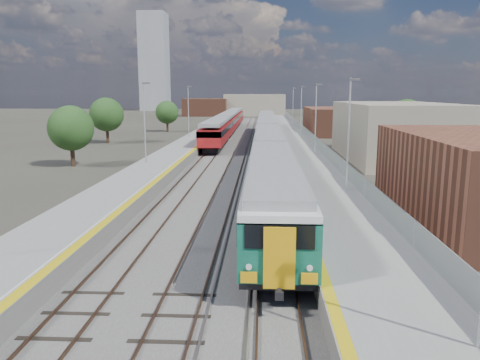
{
  "coord_description": "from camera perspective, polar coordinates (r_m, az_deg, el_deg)",
  "views": [
    {
      "loc": [
        0.92,
        -9.49,
        7.57
      ],
      "look_at": [
        -0.5,
        19.12,
        2.2
      ],
      "focal_mm": 35.0,
      "sensor_mm": 36.0,
      "label": 1
    }
  ],
  "objects": [
    {
      "name": "buildings",
      "position": [
        149.34,
        -4.57,
        11.79
      ],
      "size": [
        72.0,
        185.5,
        40.0
      ],
      "color": "brown",
      "rests_on": "ground"
    },
    {
      "name": "tree_c",
      "position": [
        92.76,
        -8.89,
        8.15
      ],
      "size": [
        4.43,
        4.43,
        6.01
      ],
      "color": "#382619",
      "rests_on": "ground"
    },
    {
      "name": "platform_left",
      "position": [
        63.18,
        -6.27,
        4.15
      ],
      "size": [
        4.3,
        155.0,
        8.52
      ],
      "color": "slate",
      "rests_on": "ground"
    },
    {
      "name": "tree_a",
      "position": [
        51.32,
        -19.92,
        5.95
      ],
      "size": [
        4.64,
        4.64,
        6.28
      ],
      "color": "#382619",
      "rests_on": "ground"
    },
    {
      "name": "tree_b",
      "position": [
        73.61,
        -15.97,
        7.68
      ],
      "size": [
        5.06,
        5.06,
        6.85
      ],
      "color": "#382619",
      "rests_on": "ground"
    },
    {
      "name": "ground",
      "position": [
        59.98,
        1.95,
        3.36
      ],
      "size": [
        320.0,
        320.0,
        0.0
      ],
      "primitive_type": "plane",
      "color": "#47443A",
      "rests_on": "ground"
    },
    {
      "name": "platform_right",
      "position": [
        62.54,
        6.84,
        4.08
      ],
      "size": [
        4.7,
        155.0,
        8.52
      ],
      "color": "slate",
      "rests_on": "ground"
    },
    {
      "name": "tree_d",
      "position": [
        75.85,
        19.63,
        7.44
      ],
      "size": [
        4.89,
        4.89,
        6.63
      ],
      "color": "#382619",
      "rests_on": "ground"
    },
    {
      "name": "ballast_bed",
      "position": [
        62.53,
        -0.08,
        3.69
      ],
      "size": [
        10.5,
        155.0,
        0.06
      ],
      "primitive_type": "cube",
      "color": "#565451",
      "rests_on": "ground"
    },
    {
      "name": "tracks",
      "position": [
        64.16,
        0.53,
        3.94
      ],
      "size": [
        8.96,
        160.0,
        0.17
      ],
      "color": "#4C3323",
      "rests_on": "ground"
    },
    {
      "name": "green_train",
      "position": [
        56.38,
        3.44,
        5.23
      ],
      "size": [
        2.95,
        82.21,
        3.25
      ],
      "color": "black",
      "rests_on": "ground"
    },
    {
      "name": "red_train",
      "position": [
        85.42,
        -1.48,
        7.03
      ],
      "size": [
        2.98,
        60.37,
        3.76
      ],
      "color": "black",
      "rests_on": "ground"
    }
  ]
}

